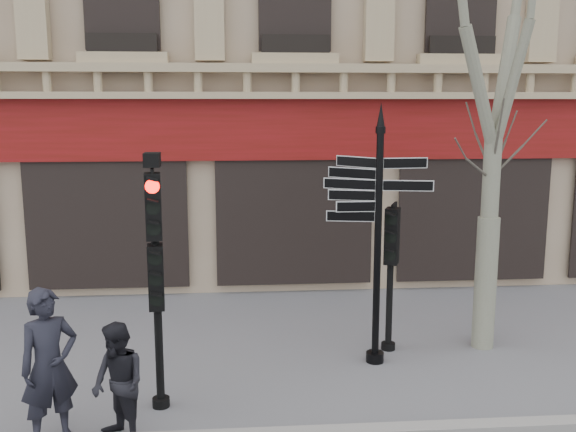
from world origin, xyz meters
name	(u,v)px	position (x,y,z in m)	size (l,w,h in m)	color
ground	(324,389)	(0.00, 0.00, 0.00)	(80.00, 80.00, 0.00)	slate
fingerpost	(379,191)	(0.96, 0.93, 2.80)	(2.23, 2.23, 4.17)	black
traffic_signal_main	(155,250)	(-2.33, -0.37, 2.22)	(0.41, 0.32, 3.52)	black
traffic_signal_secondary	(391,252)	(1.30, 1.43, 1.72)	(0.50, 0.43, 2.46)	black
pedestrian_a	(49,366)	(-3.56, -1.19, 0.99)	(0.72, 0.47, 1.97)	black
pedestrian_b	(118,384)	(-2.72, -1.27, 0.76)	(0.74, 0.58, 1.53)	black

